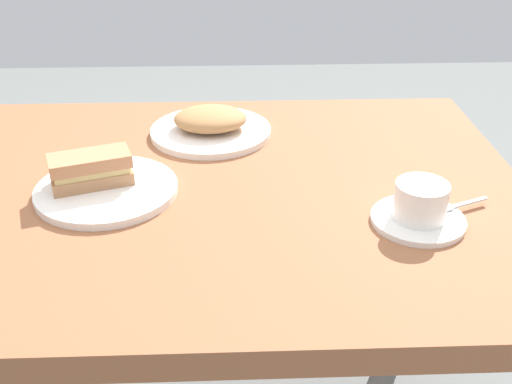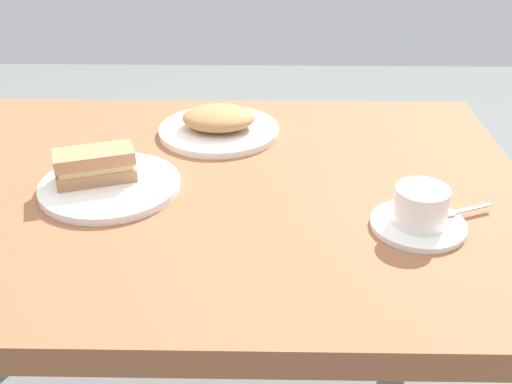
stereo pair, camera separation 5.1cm
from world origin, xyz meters
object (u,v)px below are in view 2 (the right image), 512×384
at_px(spoon, 458,212).
at_px(coffee_saucer, 418,225).
at_px(coffee_cup, 421,204).
at_px(side_plate, 219,130).
at_px(dining_table, 195,229).
at_px(sandwich_front, 95,165).
at_px(sandwich_plate, 110,186).

bearing_deg(spoon, coffee_saucer, -157.29).
bearing_deg(coffee_saucer, coffee_cup, 63.15).
distance_m(spoon, side_plate, 0.54).
height_order(coffee_saucer, coffee_cup, coffee_cup).
xyz_separation_m(dining_table, sandwich_front, (-0.17, -0.01, 0.14)).
height_order(sandwich_front, coffee_cup, same).
xyz_separation_m(dining_table, side_plate, (0.03, 0.23, 0.10)).
distance_m(sandwich_front, coffee_cup, 0.57).
height_order(sandwich_front, side_plate, sandwich_front).
height_order(dining_table, coffee_cup, coffee_cup).
bearing_deg(spoon, side_plate, 141.05).
bearing_deg(sandwich_plate, sandwich_front, 157.07).
distance_m(coffee_saucer, side_plate, 0.51).
xyz_separation_m(sandwich_plate, coffee_saucer, (0.53, -0.12, -0.00)).
bearing_deg(side_plate, sandwich_plate, -125.35).
relative_size(sandwich_front, spoon, 1.60).
bearing_deg(sandwich_plate, spoon, -8.36).
bearing_deg(dining_table, coffee_saucer, -20.05).
bearing_deg(dining_table, sandwich_front, -176.56).
bearing_deg(dining_table, sandwich_plate, -171.82).
bearing_deg(side_plate, coffee_saucer, -46.73).
relative_size(coffee_saucer, spoon, 1.61).
distance_m(dining_table, sandwich_plate, 0.18).
bearing_deg(sandwich_front, dining_table, 3.44).
bearing_deg(sandwich_front, spoon, -8.99).
height_order(coffee_cup, spoon, coffee_cup).
height_order(dining_table, sandwich_front, sandwich_front).
height_order(sandwich_front, coffee_saucer, sandwich_front).
distance_m(coffee_cup, spoon, 0.08).
bearing_deg(sandwich_plate, coffee_saucer, -12.64).
xyz_separation_m(coffee_saucer, coffee_cup, (0.00, 0.00, 0.04)).
height_order(coffee_saucer, spoon, spoon).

